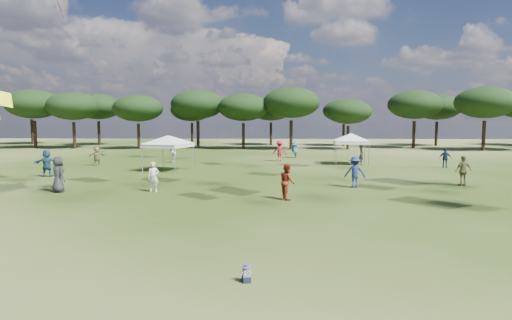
% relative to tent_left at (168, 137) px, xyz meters
% --- Properties ---
extents(ground, '(140.00, 140.00, 0.00)m').
position_rel_tent_left_xyz_m(ground, '(6.75, -23.01, -2.48)').
color(ground, '#314514').
rests_on(ground, ground).
extents(tree_line, '(108.78, 17.63, 7.77)m').
position_rel_tent_left_xyz_m(tree_line, '(9.14, 24.40, 2.95)').
color(tree_line, black).
rests_on(tree_line, ground).
extents(tent_left, '(5.46, 5.46, 2.90)m').
position_rel_tent_left_xyz_m(tent_left, '(0.00, 0.00, 0.00)').
color(tent_left, gray).
rests_on(tent_left, ground).
extents(tent_right, '(5.58, 5.58, 2.90)m').
position_rel_tent_left_xyz_m(tent_right, '(14.19, 4.79, -0.01)').
color(tent_right, gray).
rests_on(tent_right, ground).
extents(toddler, '(0.32, 0.35, 0.45)m').
position_rel_tent_left_xyz_m(toddler, '(6.89, -21.07, -2.28)').
color(toddler, black).
rests_on(toddler, ground).
extents(festival_crowd, '(29.69, 22.66, 1.89)m').
position_rel_tent_left_xyz_m(festival_crowd, '(4.94, 0.22, -1.60)').
color(festival_crowd, navy).
rests_on(festival_crowd, ground).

